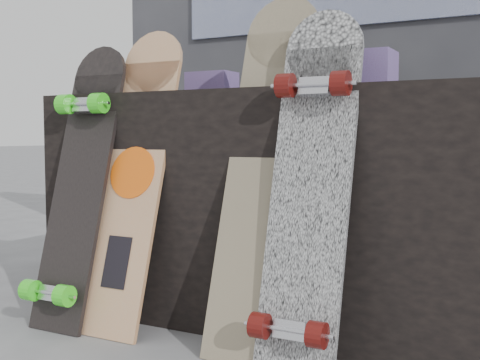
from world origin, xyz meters
The scene contains 9 objects.
vendor_table centered at (0.00, 0.50, 0.40)m, with size 1.60×0.60×0.80m, color black.
booth centered at (0.00, 1.35, 1.10)m, with size 2.40×0.22×2.20m.
merch_box_purple centered at (-0.31, 0.61, 0.85)m, with size 0.18×0.12×0.10m, color #663F80.
merch_box_small centered at (0.36, 0.46, 0.86)m, with size 0.14×0.14×0.12m, color #663F80.
merch_box_flat centered at (0.01, 0.62, 0.83)m, with size 0.22×0.10×0.06m, color #D1B78C.
longboard_geisha centered at (-0.37, 0.19, 0.54)m, with size 0.24×0.32×1.02m.
longboard_celtic centered at (0.11, 0.21, 0.58)m, with size 0.25×0.36×1.10m.
longboard_cascadia centered at (0.28, 0.13, 0.53)m, with size 0.23×0.33×1.02m.
skateboard_dark centered at (-0.57, 0.13, 0.50)m, with size 0.22×0.35×0.98m.
Camera 1 is at (0.90, -1.44, 0.65)m, focal length 45.00 mm.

